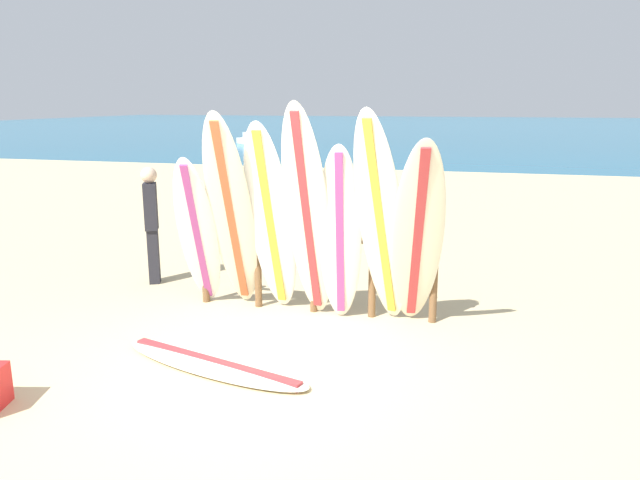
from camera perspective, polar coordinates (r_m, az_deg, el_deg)
ground_plane at (r=5.94m, az=-6.59°, el=-12.67°), size 120.00×120.00×0.00m
ocean_water at (r=63.05m, az=13.29°, el=10.28°), size 120.00×80.00×0.01m
surfboard_rack at (r=7.42m, az=-0.60°, el=-1.86°), size 3.01×0.09×1.09m
surfboard_leaning_far_left at (r=7.50m, az=-11.40°, el=0.56°), size 0.63×1.02×1.96m
surfboard_leaning_left at (r=7.23m, az=-8.31°, el=2.29°), size 0.66×1.22×2.47m
surfboard_leaning_center_left at (r=7.15m, az=-4.63°, el=1.80°), size 0.56×0.91×2.36m
surfboard_leaning_center at (r=6.89m, az=-1.16°, el=2.32°), size 0.58×0.93×2.58m
surfboard_leaning_center_right at (r=6.91m, az=1.89°, el=0.42°), size 0.57×0.66×2.12m
surfboard_leaning_right at (r=6.69m, az=5.77°, el=1.66°), size 0.73×1.14×2.51m
surfboard_leaning_far_right at (r=6.65m, az=9.13°, el=0.24°), size 0.77×1.21×2.23m
surfboard_lying_on_sand at (r=6.19m, az=-9.94°, el=-11.31°), size 2.27×1.14×0.08m
beachgoer_standing at (r=8.88m, az=-15.53°, el=1.82°), size 0.27×0.31×1.67m
small_boat_offshore at (r=37.18m, az=-6.56°, el=9.31°), size 2.12×2.14×0.71m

